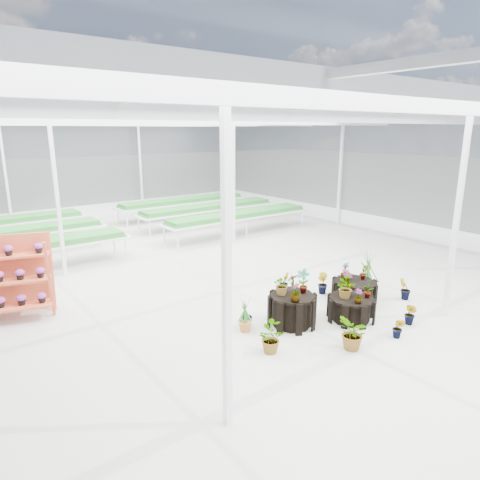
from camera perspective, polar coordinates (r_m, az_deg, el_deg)
ground_plane at (r=11.03m, az=-1.08°, el=-7.08°), size 24.00×24.00×0.00m
greenhouse_shell at (r=10.41m, az=-1.14°, el=4.52°), size 18.00×24.00×4.50m
steel_frame at (r=10.41m, az=-1.14°, el=4.52°), size 18.00×24.00×4.50m
nursery_benches at (r=17.01m, az=-15.57°, el=1.63°), size 16.00×7.00×0.84m
plinth_tall at (r=9.25m, az=6.95°, el=-9.26°), size 1.27×1.27×0.69m
plinth_mid at (r=9.75m, az=14.56°, el=-8.87°), size 1.32×1.32×0.52m
plinth_low at (r=10.90m, az=14.96°, el=-6.50°), size 1.34×1.34×0.48m
shelf_rack at (r=10.61m, az=-28.27°, el=-4.57°), size 1.91×1.39×1.81m
nursery_plants at (r=9.67m, az=11.65°, el=-7.39°), size 4.97×3.10×1.31m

